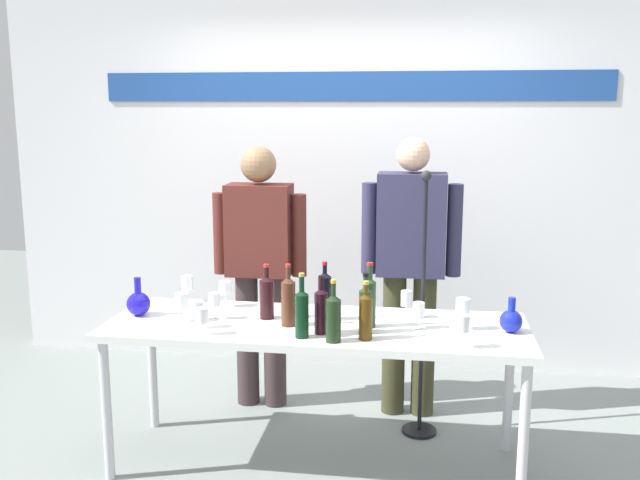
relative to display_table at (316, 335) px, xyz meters
The scene contains 27 objects.
ground_plane 0.71m from the display_table, ahead, with size 10.00×10.00×0.00m, color gray.
back_wall 1.77m from the display_table, 90.00° to the left, with size 5.03×0.11×3.00m.
display_table is the anchor object (origin of this frame).
decanter_blue_left 0.96m from the display_table, behind, with size 0.13×0.13×0.21m.
decanter_blue_right 0.98m from the display_table, ahead, with size 0.11×0.11×0.18m.
presenter_left 0.89m from the display_table, 122.50° to the left, with size 0.58×0.22×1.64m.
presenter_right 0.90m from the display_table, 57.50° to the left, with size 0.59×0.22×1.69m.
wine_bottle_0 0.24m from the display_table, 71.61° to the right, with size 0.07×0.07×0.29m.
wine_bottle_1 0.30m from the display_table, 98.08° to the right, with size 0.07×0.07×0.32m.
wine_bottle_2 0.34m from the display_table, ahead, with size 0.06×0.06×0.33m.
wine_bottle_3 0.24m from the display_table, 158.41° to the right, with size 0.07×0.07×0.32m.
wine_bottle_4 0.34m from the display_table, 23.05° to the right, with size 0.06×0.06×0.30m.
wine_bottle_5 0.21m from the display_table, 62.70° to the left, with size 0.07×0.07×0.31m.
wine_bottle_6 0.33m from the display_table, 168.55° to the left, with size 0.07×0.07×0.29m.
wine_bottle_7 0.39m from the display_table, 37.37° to the right, with size 0.07×0.07×0.29m.
wine_bottle_8 0.35m from the display_table, 64.68° to the right, with size 0.07×0.07×0.30m.
wine_glass_left_0 0.61m from the display_table, 156.67° to the left, with size 0.07×0.07×0.14m.
wine_glass_left_1 0.86m from the display_table, 158.92° to the left, with size 0.07×0.07×0.15m.
wine_glass_left_2 0.56m from the display_table, behind, with size 0.06×0.06×0.14m.
wine_glass_left_3 0.60m from the display_table, 153.70° to the right, with size 0.06×0.06×0.14m.
wine_glass_left_4 0.62m from the display_table, 164.45° to the right, with size 0.06×0.06×0.14m.
wine_glass_left_5 0.71m from the display_table, behind, with size 0.07×0.07×0.15m.
wine_glass_right_0 0.51m from the display_table, 20.13° to the left, with size 0.06×0.06×0.15m.
wine_glass_right_1 0.54m from the display_table, ahead, with size 0.06×0.06×0.13m.
wine_glass_right_2 0.79m from the display_table, 20.18° to the right, with size 0.06×0.06×0.16m.
wine_glass_right_3 0.76m from the display_table, ahead, with size 0.07×0.07×0.16m.
microphone_stand 0.73m from the display_table, 39.92° to the left, with size 0.20×0.20×1.53m.
Camera 1 is at (0.54, -3.43, 1.87)m, focal length 39.66 mm.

